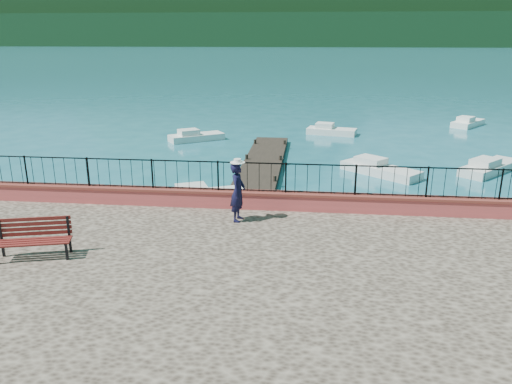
% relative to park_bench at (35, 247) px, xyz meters
% --- Properties ---
extents(ground, '(2000.00, 2000.00, 0.00)m').
position_rel_park_bench_xyz_m(ground, '(6.44, 0.68, -1.50)').
color(ground, '#19596B').
rests_on(ground, ground).
extents(parapet, '(28.00, 0.46, 0.58)m').
position_rel_park_bench_xyz_m(parapet, '(6.44, 4.38, -0.01)').
color(parapet, '#C04545').
rests_on(parapet, promenade).
extents(railing, '(27.00, 0.05, 0.95)m').
position_rel_park_bench_xyz_m(railing, '(6.44, 4.38, 0.75)').
color(railing, black).
rests_on(railing, parapet).
extents(dock, '(2.00, 16.00, 0.30)m').
position_rel_park_bench_xyz_m(dock, '(4.44, 12.68, -1.35)').
color(dock, '#2D231C').
rests_on(dock, ground).
extents(far_forest, '(900.00, 60.00, 18.00)m').
position_rel_park_bench_xyz_m(far_forest, '(6.44, 300.68, 7.50)').
color(far_forest, black).
rests_on(far_forest, ground).
extents(foothills, '(900.00, 120.00, 44.00)m').
position_rel_park_bench_xyz_m(foothills, '(6.44, 360.68, 20.50)').
color(foothills, black).
rests_on(foothills, ground).
extents(park_bench, '(1.91, 1.04, 1.01)m').
position_rel_park_bench_xyz_m(park_bench, '(0.00, 0.00, 0.00)').
color(park_bench, black).
rests_on(park_bench, promenade).
extents(person, '(0.50, 0.71, 1.82)m').
position_rel_park_bench_xyz_m(person, '(4.76, 3.22, 0.61)').
color(person, black).
rests_on(person, promenade).
extents(hat, '(0.44, 0.44, 0.12)m').
position_rel_park_bench_xyz_m(hat, '(4.76, 3.22, 1.58)').
color(hat, white).
rests_on(hat, person).
extents(boat_0, '(3.69, 2.60, 0.80)m').
position_rel_park_bench_xyz_m(boat_0, '(2.60, 8.26, -1.10)').
color(boat_0, silver).
rests_on(boat_0, ground).
extents(boat_1, '(3.88, 3.64, 0.80)m').
position_rel_park_bench_xyz_m(boat_1, '(10.40, 13.47, -1.10)').
color(boat_1, silver).
rests_on(boat_1, ground).
extents(boat_2, '(3.84, 3.99, 0.80)m').
position_rel_park_bench_xyz_m(boat_2, '(15.99, 14.60, -1.10)').
color(boat_2, silver).
rests_on(boat_2, ground).
extents(boat_3, '(3.67, 3.02, 0.80)m').
position_rel_park_bench_xyz_m(boat_3, '(-0.53, 20.63, -1.10)').
color(boat_3, silver).
rests_on(boat_3, ground).
extents(boat_4, '(3.54, 2.02, 0.80)m').
position_rel_park_bench_xyz_m(boat_4, '(8.35, 23.71, -1.10)').
color(boat_4, silver).
rests_on(boat_4, ground).
extents(boat_5, '(3.09, 3.44, 0.80)m').
position_rel_park_bench_xyz_m(boat_5, '(18.75, 28.17, -1.10)').
color(boat_5, white).
rests_on(boat_5, ground).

